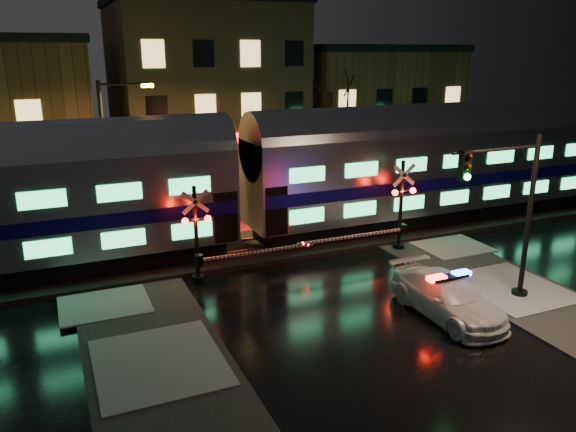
{
  "coord_description": "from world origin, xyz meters",
  "views": [
    {
      "loc": [
        -8.74,
        -17.3,
        8.58
      ],
      "look_at": [
        -0.13,
        2.5,
        2.2
      ],
      "focal_mm": 35.0,
      "sensor_mm": 36.0,
      "label": 1
    }
  ],
  "objects_px": {
    "crossing_signal_left": "(207,244)",
    "traffic_light": "(510,218)",
    "police_car": "(447,297)",
    "crossing_signal_right": "(395,216)",
    "streetlight": "(110,151)"
  },
  "relations": [
    {
      "from": "crossing_signal_right",
      "to": "streetlight",
      "type": "bearing_deg",
      "value": 148.54
    },
    {
      "from": "police_car",
      "to": "crossing_signal_right",
      "type": "height_order",
      "value": "crossing_signal_right"
    },
    {
      "from": "police_car",
      "to": "crossing_signal_right",
      "type": "relative_size",
      "value": 0.82
    },
    {
      "from": "crossing_signal_left",
      "to": "traffic_light",
      "type": "height_order",
      "value": "traffic_light"
    },
    {
      "from": "crossing_signal_left",
      "to": "streetlight",
      "type": "relative_size",
      "value": 0.73
    },
    {
      "from": "traffic_light",
      "to": "streetlight",
      "type": "relative_size",
      "value": 0.81
    },
    {
      "from": "crossing_signal_left",
      "to": "traffic_light",
      "type": "bearing_deg",
      "value": -33.46
    },
    {
      "from": "police_car",
      "to": "crossing_signal_right",
      "type": "distance_m",
      "value": 6.32
    },
    {
      "from": "police_car",
      "to": "streetlight",
      "type": "xyz_separation_m",
      "value": [
        -9.1,
        12.65,
        3.55
      ]
    },
    {
      "from": "crossing_signal_right",
      "to": "traffic_light",
      "type": "distance_m",
      "value": 6.13
    },
    {
      "from": "police_car",
      "to": "crossing_signal_left",
      "type": "relative_size",
      "value": 0.87
    },
    {
      "from": "police_car",
      "to": "streetlight",
      "type": "distance_m",
      "value": 15.98
    },
    {
      "from": "police_car",
      "to": "crossing_signal_left",
      "type": "distance_m",
      "value": 8.92
    },
    {
      "from": "crossing_signal_right",
      "to": "traffic_light",
      "type": "relative_size",
      "value": 0.97
    },
    {
      "from": "traffic_light",
      "to": "streetlight",
      "type": "height_order",
      "value": "streetlight"
    }
  ]
}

